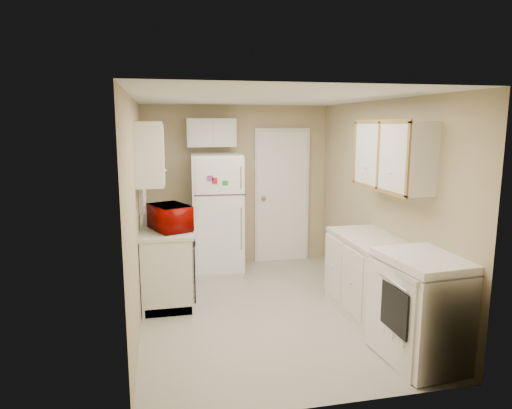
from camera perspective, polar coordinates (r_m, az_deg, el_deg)
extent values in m
plane|color=beige|center=(5.45, 1.12, -12.92)|extent=(3.80, 3.80, 0.00)
plane|color=white|center=(5.02, 1.22, 13.18)|extent=(3.80, 3.80, 0.00)
plane|color=tan|center=(4.97, -14.73, -1.01)|extent=(3.80, 3.80, 0.00)
plane|color=tan|center=(5.58, 15.30, 0.15)|extent=(3.80, 3.80, 0.00)
plane|color=tan|center=(6.94, -2.41, 2.39)|extent=(2.80, 2.80, 0.00)
plane|color=tan|center=(3.33, 8.70, -6.25)|extent=(2.80, 2.80, 0.00)
cube|color=silver|center=(6.02, -11.17, -6.30)|extent=(0.60, 1.80, 0.90)
cube|color=black|center=(5.44, -7.99, -7.53)|extent=(0.03, 0.58, 0.72)
cube|color=gray|center=(6.07, -11.33, -2.19)|extent=(0.54, 0.74, 0.16)
imported|color=#9E0600|center=(5.41, -10.66, -1.58)|extent=(0.61, 0.49, 0.36)
imported|color=beige|center=(6.43, -11.87, -0.24)|extent=(0.09, 0.09, 0.18)
cube|color=silver|center=(5.96, -14.08, 4.69)|extent=(0.10, 0.98, 1.08)
cube|color=silver|center=(5.11, -13.24, 6.13)|extent=(0.30, 0.45, 0.70)
cube|color=white|center=(6.59, -4.85, -1.11)|extent=(0.75, 0.73, 1.71)
cube|color=silver|center=(6.67, -5.67, 8.93)|extent=(0.70, 0.30, 0.40)
cube|color=white|center=(7.08, 3.25, 1.06)|extent=(0.86, 0.06, 2.08)
cube|color=silver|center=(4.95, 16.04, -10.14)|extent=(0.60, 2.00, 0.90)
cube|color=white|center=(4.46, 20.18, -12.05)|extent=(0.73, 0.87, 0.99)
cube|color=silver|center=(5.00, 16.71, 5.90)|extent=(0.30, 1.20, 0.70)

